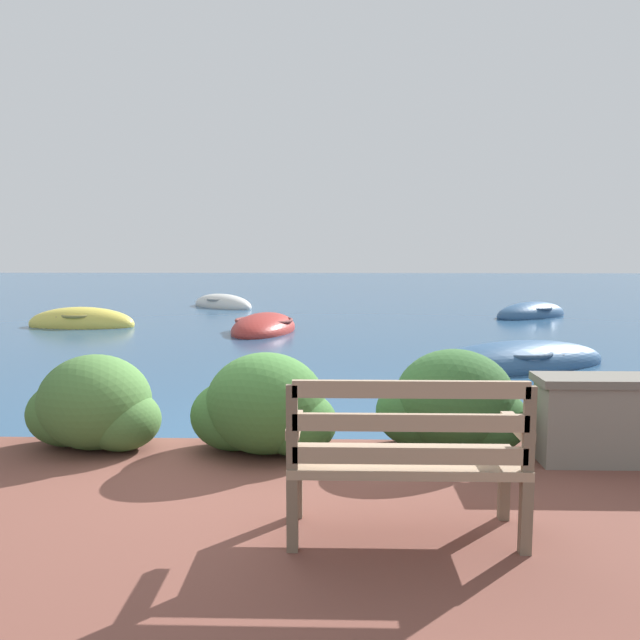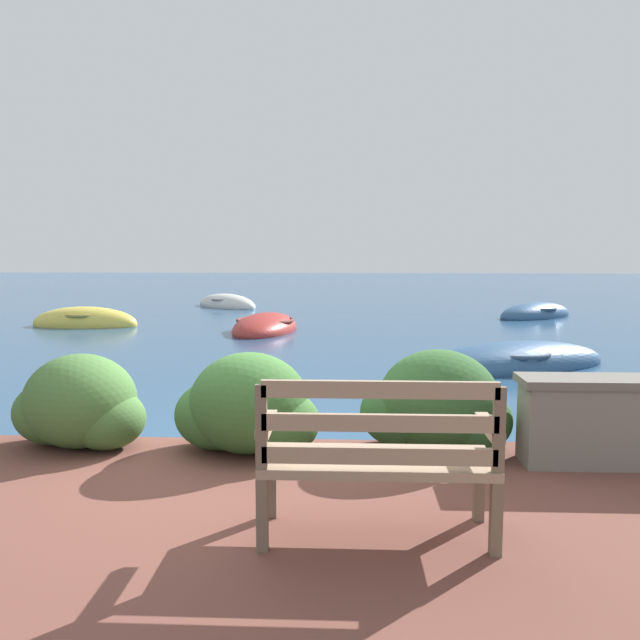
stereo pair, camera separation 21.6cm
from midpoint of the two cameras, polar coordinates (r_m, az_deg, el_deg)
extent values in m
plane|color=navy|center=(5.45, -4.94, -12.94)|extent=(80.00, 80.00, 0.00)
cube|color=brown|center=(3.84, -2.77, -14.79)|extent=(0.06, 0.06, 0.40)
cube|color=brown|center=(3.93, 15.91, -14.54)|extent=(0.06, 0.06, 0.40)
cube|color=brown|center=(3.46, -3.43, -17.32)|extent=(0.06, 0.06, 0.40)
cube|color=brown|center=(3.56, 17.55, -16.93)|extent=(0.06, 0.06, 0.40)
cube|color=gray|center=(3.57, 6.99, -12.72)|extent=(1.28, 0.48, 0.05)
cube|color=gray|center=(3.33, 7.30, -12.21)|extent=(1.22, 0.04, 0.09)
cube|color=gray|center=(3.28, 7.35, -9.31)|extent=(1.22, 0.04, 0.09)
cube|color=gray|center=(3.24, 7.39, -6.33)|extent=(1.22, 0.04, 0.09)
cube|color=brown|center=(3.29, -3.49, -9.75)|extent=(0.06, 0.04, 0.45)
cube|color=brown|center=(3.40, 17.83, -9.55)|extent=(0.06, 0.04, 0.45)
cube|color=gray|center=(3.51, -3.13, -9.49)|extent=(0.07, 0.43, 0.05)
cube|color=gray|center=(3.60, 16.91, -9.33)|extent=(0.07, 0.43, 0.05)
cube|color=slate|center=(5.21, 26.77, -8.60)|extent=(1.41, 0.35, 0.60)
cube|color=#635F56|center=(5.13, 26.96, -5.04)|extent=(1.48, 0.39, 0.06)
ellipsoid|color=#426B33|center=(5.37, -19.97, -6.96)|extent=(0.89, 0.80, 0.76)
ellipsoid|color=#426B33|center=(5.55, -22.02, -7.79)|extent=(0.67, 0.60, 0.54)
ellipsoid|color=#426B33|center=(5.28, -17.83, -8.60)|extent=(0.62, 0.56, 0.49)
ellipsoid|color=#38662D|center=(4.94, -5.25, -7.54)|extent=(0.93, 0.84, 0.79)
ellipsoid|color=#38662D|center=(5.08, -8.03, -8.55)|extent=(0.70, 0.63, 0.56)
ellipsoid|color=#38662D|center=(4.91, -2.57, -9.31)|extent=(0.65, 0.59, 0.51)
ellipsoid|color=#2D5628|center=(5.07, 11.99, -7.20)|extent=(0.95, 0.86, 0.81)
ellipsoid|color=#2D5628|center=(5.13, 8.91, -8.34)|extent=(0.71, 0.64, 0.57)
ellipsoid|color=#2D5628|center=(5.11, 14.70, -8.83)|extent=(0.67, 0.60, 0.52)
ellipsoid|color=#38662D|center=(5.41, 26.45, -7.85)|extent=(0.74, 0.67, 0.63)
ellipsoid|color=#38662D|center=(5.40, 24.15, -8.77)|extent=(0.56, 0.50, 0.45)
ellipsoid|color=#2D517A|center=(9.97, 17.75, -3.92)|extent=(3.49, 2.33, 0.71)
torus|color=#2D4157|center=(9.94, 17.79, -2.82)|extent=(1.49, 1.49, 0.07)
cube|color=#846647|center=(10.26, 19.97, -2.78)|extent=(0.46, 0.87, 0.04)
cube|color=#846647|center=(9.69, 15.86, -3.16)|extent=(0.46, 0.87, 0.04)
ellipsoid|color=#9E2D28|center=(13.72, -4.58, -0.81)|extent=(1.65, 2.71, 0.70)
torus|color=brown|center=(13.69, -4.59, -0.02)|extent=(1.46, 1.46, 0.07)
cube|color=#846647|center=(14.06, -4.15, 0.04)|extent=(1.02, 0.28, 0.04)
cube|color=#846647|center=(13.39, -4.96, -0.30)|extent=(1.02, 0.28, 0.04)
ellipsoid|color=#DBC64C|center=(15.52, -20.32, -0.31)|extent=(2.52, 1.01, 0.80)
torus|color=olive|center=(15.49, -20.35, 0.50)|extent=(0.98, 0.98, 0.07)
cube|color=#846647|center=(15.66, -21.60, 0.40)|extent=(0.14, 0.75, 0.04)
cube|color=#846647|center=(15.37, -19.29, 0.38)|extent=(0.14, 0.75, 0.04)
ellipsoid|color=#2D517A|center=(17.43, 19.43, 0.42)|extent=(2.65, 2.36, 0.69)
torus|color=#2D4157|center=(17.41, 19.45, 1.04)|extent=(1.48, 1.48, 0.07)
cube|color=#846647|center=(17.11, 18.71, 0.87)|extent=(0.60, 0.73, 0.04)
cube|color=#846647|center=(17.67, 20.05, 0.99)|extent=(0.60, 0.73, 0.04)
ellipsoid|color=silver|center=(19.46, -8.19, 1.35)|extent=(2.49, 2.35, 0.71)
torus|color=gray|center=(19.44, -8.20, 1.92)|extent=(1.36, 1.36, 0.07)
cube|color=#846647|center=(19.74, -8.87, 1.89)|extent=(0.59, 0.65, 0.04)
cube|color=#846647|center=(19.20, -7.63, 1.78)|extent=(0.59, 0.65, 0.04)
camera|label=1|loc=(0.11, -89.49, 0.06)|focal=35.00mm
camera|label=2|loc=(0.11, 90.51, -0.06)|focal=35.00mm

